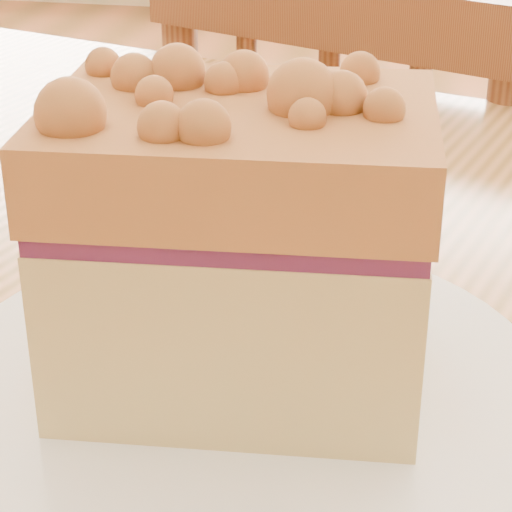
{
  "coord_description": "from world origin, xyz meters",
  "views": [
    {
      "loc": [
        0.13,
        -0.16,
        0.98
      ],
      "look_at": [
        0.06,
        0.18,
        0.8
      ],
      "focal_mm": 70.0,
      "sensor_mm": 36.0,
      "label": 1
    }
  ],
  "objects_px": {
    "cafe_chair_main": "(380,342)",
    "plate": "(242,395)",
    "cake_slice": "(238,235)",
    "cafe_table_main": "(138,462)"
  },
  "relations": [
    {
      "from": "cafe_chair_main",
      "to": "plate",
      "type": "height_order",
      "value": "cafe_chair_main"
    },
    {
      "from": "cake_slice",
      "to": "cafe_table_main",
      "type": "bearing_deg",
      "value": 123.16
    },
    {
      "from": "plate",
      "to": "cake_slice",
      "type": "relative_size",
      "value": 1.63
    },
    {
      "from": "cafe_chair_main",
      "to": "cake_slice",
      "type": "height_order",
      "value": "cake_slice"
    },
    {
      "from": "plate",
      "to": "cake_slice",
      "type": "bearing_deg",
      "value": -172.91
    },
    {
      "from": "cafe_table_main",
      "to": "cafe_chair_main",
      "type": "height_order",
      "value": "cafe_chair_main"
    },
    {
      "from": "cafe_table_main",
      "to": "cake_slice",
      "type": "distance_m",
      "value": 0.23
    },
    {
      "from": "cafe_table_main",
      "to": "plate",
      "type": "height_order",
      "value": "plate"
    },
    {
      "from": "cafe_table_main",
      "to": "cake_slice",
      "type": "height_order",
      "value": "cake_slice"
    },
    {
      "from": "cake_slice",
      "to": "plate",
      "type": "bearing_deg",
      "value": 3.03
    }
  ]
}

